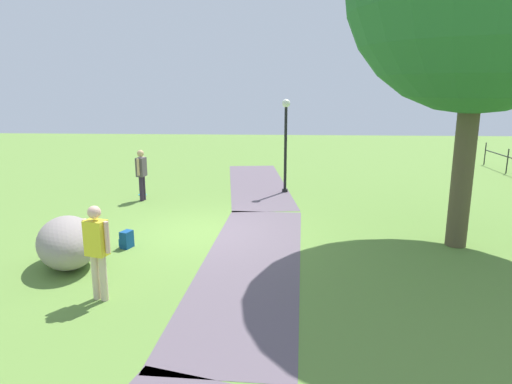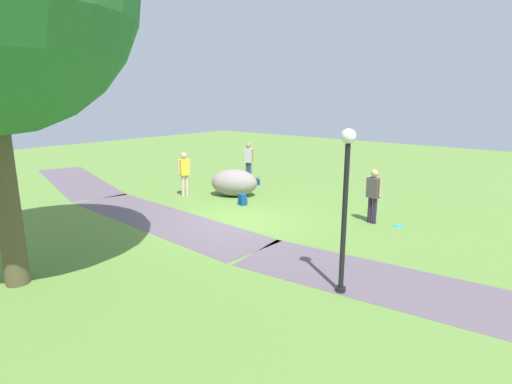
% 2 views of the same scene
% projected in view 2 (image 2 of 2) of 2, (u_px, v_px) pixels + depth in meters
% --- Properties ---
extents(ground_plane, '(48.00, 48.00, 0.00)m').
position_uv_depth(ground_plane, '(236.00, 222.00, 12.59)').
color(ground_plane, olive).
extents(footpath_segment_near, '(8.19, 3.00, 0.01)m').
position_uv_depth(footpath_segment_near, '(426.00, 292.00, 8.09)').
color(footpath_segment_near, '#60525E').
rests_on(footpath_segment_near, ground).
extents(footpath_segment_mid, '(8.08, 2.40, 0.01)m').
position_uv_depth(footpath_segment_mid, '(162.00, 219.00, 12.85)').
color(footpath_segment_mid, '#60525E').
rests_on(footpath_segment_mid, ground).
extents(footpath_segment_far, '(8.26, 4.01, 0.01)m').
position_uv_depth(footpath_segment_far, '(76.00, 181.00, 18.66)').
color(footpath_segment_far, '#60525E').
rests_on(footpath_segment_far, ground).
extents(lamp_post, '(0.28, 0.28, 3.22)m').
position_uv_depth(lamp_post, '(345.00, 194.00, 7.67)').
color(lamp_post, black).
rests_on(lamp_post, ground).
extents(lawn_boulder, '(2.14, 1.88, 1.04)m').
position_uv_depth(lawn_boulder, '(234.00, 183.00, 15.79)').
color(lawn_boulder, gray).
rests_on(lawn_boulder, ground).
extents(woman_with_handbag, '(0.52, 0.29, 1.72)m').
position_uv_depth(woman_with_handbag, '(249.00, 159.00, 18.52)').
color(woman_with_handbag, '#354368').
rests_on(woman_with_handbag, ground).
extents(man_near_boulder, '(0.33, 0.50, 1.69)m').
position_uv_depth(man_near_boulder, '(184.00, 171.00, 15.66)').
color(man_near_boulder, beige).
rests_on(man_near_boulder, ground).
extents(passerby_on_path, '(0.52, 0.28, 1.65)m').
position_uv_depth(passerby_on_path, '(373.00, 192.00, 12.29)').
color(passerby_on_path, '#2D2036').
rests_on(passerby_on_path, ground).
extents(handbag_on_grass, '(0.34, 0.34, 0.31)m').
position_uv_depth(handbag_on_grass, '(257.00, 181.00, 17.90)').
color(handbag_on_grass, navy).
rests_on(handbag_on_grass, ground).
extents(backpack_by_boulder, '(0.33, 0.33, 0.40)m').
position_uv_depth(backpack_by_boulder, '(242.00, 200.00, 14.53)').
color(backpack_by_boulder, navy).
rests_on(backpack_by_boulder, ground).
extents(frisbee_on_grass, '(0.27, 0.27, 0.02)m').
position_uv_depth(frisbee_on_grass, '(398.00, 225.00, 12.23)').
color(frisbee_on_grass, '#27ACD8').
rests_on(frisbee_on_grass, ground).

